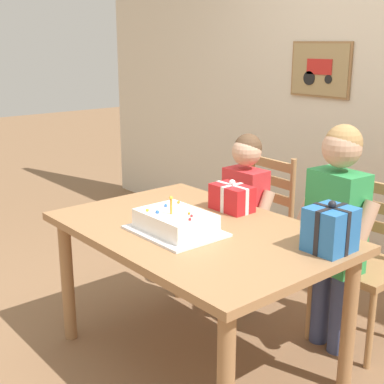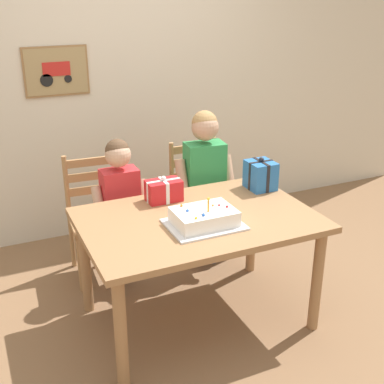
{
  "view_description": "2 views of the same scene",
  "coord_description": "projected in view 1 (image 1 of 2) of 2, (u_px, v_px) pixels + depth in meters",
  "views": [
    {
      "loc": [
        1.9,
        -1.62,
        1.64
      ],
      "look_at": [
        -0.07,
        0.02,
        0.92
      ],
      "focal_mm": 49.98,
      "sensor_mm": 36.0,
      "label": 1
    },
    {
      "loc": [
        -1.21,
        -2.58,
        2.09
      ],
      "look_at": [
        0.01,
        0.11,
        0.88
      ],
      "focal_mm": 47.63,
      "sensor_mm": 36.0,
      "label": 2
    }
  ],
  "objects": [
    {
      "name": "birthday_cake",
      "position": [
        175.0,
        223.0,
        2.57
      ],
      "size": [
        0.44,
        0.34,
        0.19
      ],
      "color": "silver",
      "rests_on": "dining_table"
    },
    {
      "name": "child_younger",
      "position": [
        245.0,
        204.0,
        3.29
      ],
      "size": [
        0.4,
        0.23,
        1.11
      ],
      "color": "#38426B",
      "rests_on": "ground"
    },
    {
      "name": "gift_box_beside_cake",
      "position": [
        330.0,
        229.0,
        2.33
      ],
      "size": [
        0.18,
        0.2,
        0.23
      ],
      "color": "#286BB7",
      "rests_on": "dining_table"
    },
    {
      "name": "child_older",
      "position": [
        336.0,
        217.0,
        2.78
      ],
      "size": [
        0.46,
        0.27,
        1.24
      ],
      "color": "#38426B",
      "rests_on": "ground"
    },
    {
      "name": "gift_box_red_large",
      "position": [
        232.0,
        198.0,
        2.9
      ],
      "size": [
        0.23,
        0.15,
        0.18
      ],
      "color": "red",
      "rests_on": "dining_table"
    },
    {
      "name": "dining_table",
      "position": [
        197.0,
        246.0,
        2.67
      ],
      "size": [
        1.44,
        0.96,
        0.75
      ],
      "color": "#9E7047",
      "rests_on": "ground"
    },
    {
      "name": "chair_right",
      "position": [
        367.0,
        262.0,
        2.94
      ],
      "size": [
        0.42,
        0.42,
        0.92
      ],
      "color": "#A87A4C",
      "rests_on": "ground"
    },
    {
      "name": "chair_left",
      "position": [
        254.0,
        223.0,
        3.57
      ],
      "size": [
        0.44,
        0.44,
        0.92
      ],
      "color": "#A87A4C",
      "rests_on": "ground"
    },
    {
      "name": "ground_plane",
      "position": [
        196.0,
        360.0,
        2.85
      ],
      "size": [
        20.0,
        20.0,
        0.0
      ],
      "primitive_type": "plane",
      "color": "#846042"
    }
  ]
}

